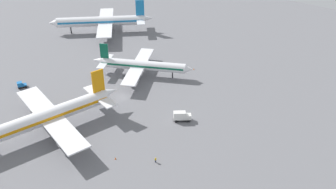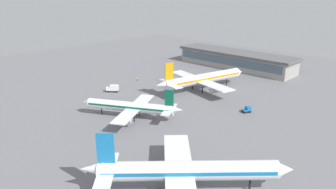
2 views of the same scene
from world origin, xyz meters
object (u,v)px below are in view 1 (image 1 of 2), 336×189
(airplane_taxiing, at_px, (141,65))
(airplane_distant, at_px, (102,21))
(airplane_at_gate, at_px, (45,117))
(baggage_tug, at_px, (21,85))
(ground_crew_worker, at_px, (156,160))
(safety_cone_near_gate, at_px, (194,69))
(safety_cone_far_side, at_px, (115,158))
(catering_truck, at_px, (182,116))

(airplane_taxiing, distance_m, airplane_distant, 49.68)
(airplane_at_gate, xyz_separation_m, baggage_tug, (-30.26, 10.30, -4.41))
(airplane_at_gate, relative_size, airplane_distant, 1.25)
(airplane_distant, distance_m, ground_crew_worker, 99.02)
(airplane_taxiing, relative_size, baggage_tug, 9.76)
(airplane_at_gate, height_order, safety_cone_near_gate, airplane_at_gate)
(baggage_tug, height_order, safety_cone_near_gate, baggage_tug)
(ground_crew_worker, bearing_deg, airplane_at_gate, -150.60)
(airplane_taxiing, relative_size, safety_cone_far_side, 60.37)
(catering_truck, distance_m, safety_cone_far_side, 26.34)
(airplane_at_gate, xyz_separation_m, airplane_taxiing, (-2.35, 45.06, -1.18))
(airplane_at_gate, bearing_deg, baggage_tug, -95.32)
(airplane_distant, relative_size, baggage_tug, 10.70)
(airplane_taxiing, relative_size, safety_cone_near_gate, 60.37)
(airplane_taxiing, xyz_separation_m, catering_truck, (30.37, -14.60, -2.69))
(catering_truck, bearing_deg, airplane_taxiing, 112.91)
(catering_truck, relative_size, safety_cone_near_gate, 9.09)
(ground_crew_worker, bearing_deg, airplane_taxiing, 149.21)
(catering_truck, height_order, ground_crew_worker, catering_truck)
(airplane_distant, relative_size, ground_crew_worker, 23.77)
(airplane_distant, xyz_separation_m, safety_cone_far_side, (72.14, -61.87, -5.28))
(airplane_taxiing, distance_m, ground_crew_worker, 50.63)
(catering_truck, bearing_deg, safety_cone_far_side, -138.33)
(airplane_distant, height_order, catering_truck, airplane_distant)
(airplane_at_gate, xyz_separation_m, safety_cone_near_gate, (10.67, 61.58, -5.27))
(airplane_at_gate, distance_m, airplane_taxiing, 45.13)
(airplane_taxiing, height_order, ground_crew_worker, airplane_taxiing)
(airplane_distant, distance_m, safety_cone_near_gate, 58.38)
(baggage_tug, height_order, safety_cone_far_side, baggage_tug)
(airplane_taxiing, height_order, safety_cone_near_gate, airplane_taxiing)
(airplane_taxiing, bearing_deg, safety_cone_far_side, -84.84)
(airplane_at_gate, distance_m, ground_crew_worker, 36.14)
(airplane_distant, xyz_separation_m, safety_cone_near_gate, (57.95, -4.64, -5.28))
(ground_crew_worker, distance_m, safety_cone_near_gate, 56.45)
(catering_truck, relative_size, ground_crew_worker, 3.27)
(airplane_at_gate, distance_m, airplane_distant, 81.36)
(baggage_tug, bearing_deg, safety_cone_far_side, 110.26)
(safety_cone_near_gate, bearing_deg, safety_cone_far_side, -76.08)
(safety_cone_near_gate, height_order, safety_cone_far_side, same)
(airplane_at_gate, xyz_separation_m, ground_crew_worker, (34.31, 10.32, -4.72))
(catering_truck, xyz_separation_m, ground_crew_worker, (6.30, -20.13, -0.85))
(airplane_distant, relative_size, safety_cone_far_side, 66.16)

